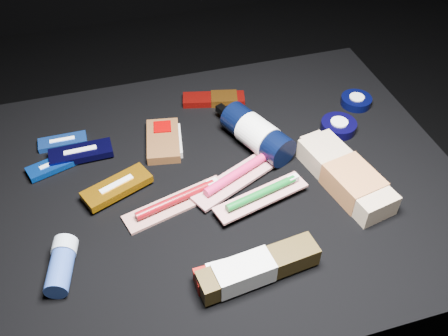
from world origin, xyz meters
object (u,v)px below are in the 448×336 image
object	(u,v)px
deodorant_stick	(61,265)
toothpaste_carton_red	(239,271)
lotion_bottle	(257,134)
bodywash_bottle	(347,177)

from	to	relation	value
deodorant_stick	toothpaste_carton_red	world-z (taller)	deodorant_stick
toothpaste_carton_red	lotion_bottle	bearing A→B (deg)	64.53
deodorant_stick	toothpaste_carton_red	distance (m)	0.30
lotion_bottle	bodywash_bottle	xyz separation A→B (m)	(0.13, -0.16, -0.01)
bodywash_bottle	toothpaste_carton_red	size ratio (longest dim) A/B	1.45
bodywash_bottle	deodorant_stick	world-z (taller)	bodywash_bottle
lotion_bottle	bodywash_bottle	size ratio (longest dim) A/B	0.88
lotion_bottle	toothpaste_carton_red	distance (m)	0.34
deodorant_stick	toothpaste_carton_red	bearing A→B (deg)	-4.79
bodywash_bottle	deodorant_stick	distance (m)	0.56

